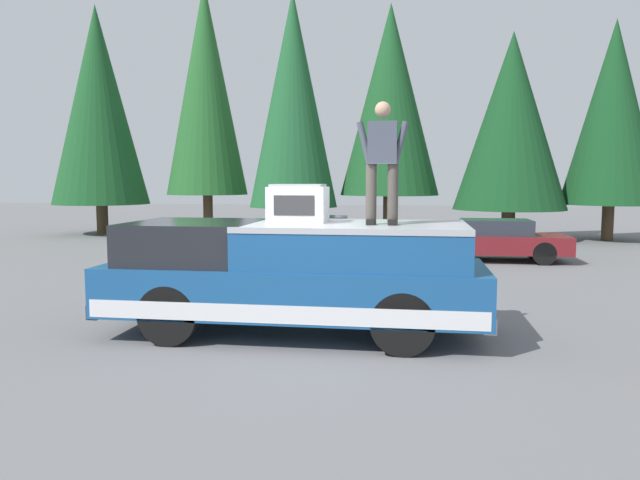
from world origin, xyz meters
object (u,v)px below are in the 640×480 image
object	(u,v)px
parked_car_maroon	(493,240)
person_on_truck_bed	(382,160)
compressor_unit	(298,203)
pickup_truck	(295,275)
parked_car_navy	(312,235)

from	to	relation	value
parked_car_maroon	person_on_truck_bed	bearing A→B (deg)	163.35
compressor_unit	pickup_truck	bearing A→B (deg)	164.44
person_on_truck_bed	pickup_truck	bearing A→B (deg)	81.38
parked_car_navy	person_on_truck_bed	bearing A→B (deg)	-164.98
compressor_unit	parked_car_navy	xyz separation A→B (m)	(9.41, 1.36, -1.35)
pickup_truck	parked_car_navy	xyz separation A→B (m)	(9.51, 1.33, -0.29)
person_on_truck_bed	compressor_unit	bearing A→B (deg)	76.46
parked_car_maroon	parked_car_navy	distance (m)	5.33
pickup_truck	compressor_unit	world-z (taller)	compressor_unit
person_on_truck_bed	parked_car_maroon	size ratio (longest dim) A/B	0.41
person_on_truck_bed	parked_car_navy	xyz separation A→B (m)	(9.71, 2.60, -1.97)
person_on_truck_bed	parked_car_maroon	world-z (taller)	person_on_truck_bed
person_on_truck_bed	parked_car_navy	distance (m)	10.24
pickup_truck	parked_car_maroon	distance (m)	9.58
compressor_unit	person_on_truck_bed	xyz separation A→B (m)	(-0.30, -1.24, 0.62)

